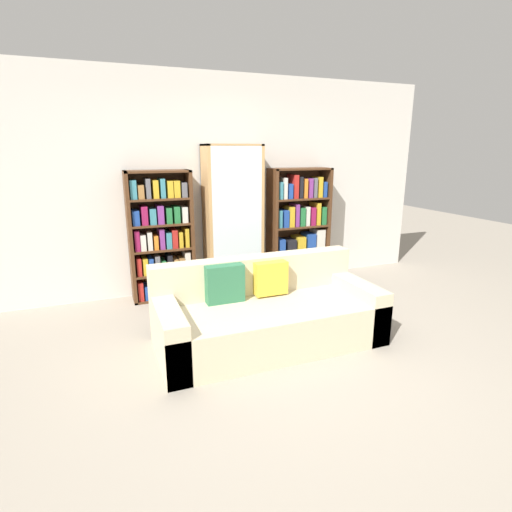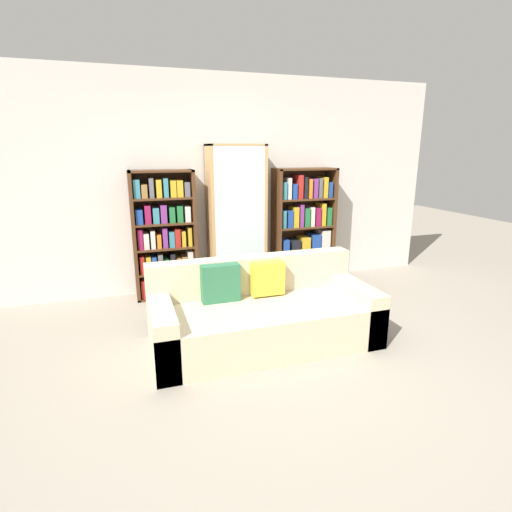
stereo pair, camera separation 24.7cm
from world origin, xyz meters
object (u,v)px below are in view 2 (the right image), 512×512
object	(u,v)px
bookshelf_left	(164,236)
bookshelf_right	(303,229)
display_cabinet	(236,219)
couch	(262,315)
wine_bottle	(289,290)

from	to	relation	value
bookshelf_left	bookshelf_right	bearing A→B (deg)	-0.00
bookshelf_left	display_cabinet	distance (m)	0.93
bookshelf_right	couch	bearing A→B (deg)	-126.14
couch	bookshelf_right	xyz separation A→B (m)	(1.14, 1.56, 0.47)
bookshelf_left	bookshelf_right	distance (m)	1.86
wine_bottle	couch	bearing A→B (deg)	-126.41
display_cabinet	bookshelf_right	size ratio (longest dim) A/B	1.19
bookshelf_left	display_cabinet	bearing A→B (deg)	-1.06
couch	bookshelf_left	distance (m)	1.79
couch	bookshelf_left	size ratio (longest dim) A/B	1.34
bookshelf_left	couch	bearing A→B (deg)	-65.02
couch	display_cabinet	world-z (taller)	display_cabinet
bookshelf_left	wine_bottle	world-z (taller)	bookshelf_left
bookshelf_left	display_cabinet	size ratio (longest dim) A/B	0.84
couch	bookshelf_right	distance (m)	1.98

